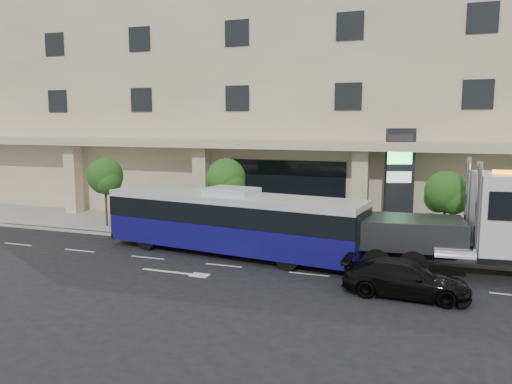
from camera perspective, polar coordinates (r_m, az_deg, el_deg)
ground at (r=24.48m, az=-2.33°, el=-7.45°), size 120.00×120.00×0.00m
sidewalk at (r=29.02m, az=1.32°, el=-4.82°), size 120.00×6.00×0.15m
curb at (r=26.27m, az=-0.71°, el=-6.19°), size 120.00×0.30×0.15m
convention_center at (r=38.50m, az=6.30°, el=13.13°), size 60.00×17.60×20.00m
tree_left at (r=31.81m, az=-16.84°, el=1.52°), size 2.27×2.20×4.22m
tree_mid at (r=27.85m, az=-3.42°, el=1.28°), size 2.28×2.20×4.38m
tree_right at (r=25.76m, az=20.90°, el=-0.30°), size 2.10×2.00×4.04m
city_bus at (r=24.55m, az=-2.80°, el=-3.33°), size 13.43×4.52×3.34m
tow_truck at (r=23.13m, az=23.99°, el=-3.85°), size 10.98×3.59×4.98m
black_sedan at (r=19.87m, az=16.72°, el=-9.45°), size 4.75×2.09×1.36m
signage_pylon at (r=28.26m, az=16.03°, el=0.99°), size 1.59×0.99×6.04m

